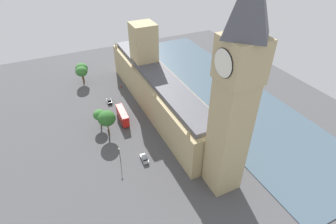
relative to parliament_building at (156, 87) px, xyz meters
The scene contains 14 objects.
ground_plane 9.32m from the parliament_building, 45.67° to the left, with size 148.62×148.62×0.00m, color #4C4C4F.
river_thames 31.77m from the parliament_building, behind, with size 38.27×133.76×0.25m, color #475B6B.
parliament_building is the anchor object (origin of this frame).
clock_tower 51.13m from the parliament_building, 90.96° to the left, with size 9.20×9.20×61.03m.
car_black_under_trees 21.94m from the parliament_building, 31.18° to the right, with size 2.32×4.25×1.74m.
double_decker_bus_trailing 17.88m from the parliament_building, 15.12° to the left, with size 3.01×10.60×4.75m.
car_silver_leading 33.25m from the parliament_building, 59.48° to the left, with size 2.06×4.34×1.74m.
pedestrian_near_tower 23.90m from the parliament_building, 65.99° to the right, with size 0.49×0.58×1.50m.
plane_tree_corner 41.45m from the parliament_building, 55.24° to the right, with size 5.69×5.69×9.43m.
plane_tree_far_end 25.30m from the parliament_building, ahead, with size 4.54×4.54×7.45m.
plane_tree_kerbside 39.90m from the parliament_building, 52.59° to the right, with size 5.46×5.46×8.97m.
plane_tree_opposite_hall 25.39m from the parliament_building, 23.45° to the left, with size 6.24×6.24×10.00m.
street_lamp_by_river_gate 27.81m from the parliament_building, 28.68° to the left, with size 0.56×0.56×5.70m.
street_lamp_midblock 34.86m from the parliament_building, 46.92° to the left, with size 0.56×0.56×6.14m.
Camera 1 is at (34.10, 85.12, 63.54)m, focal length 28.77 mm.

